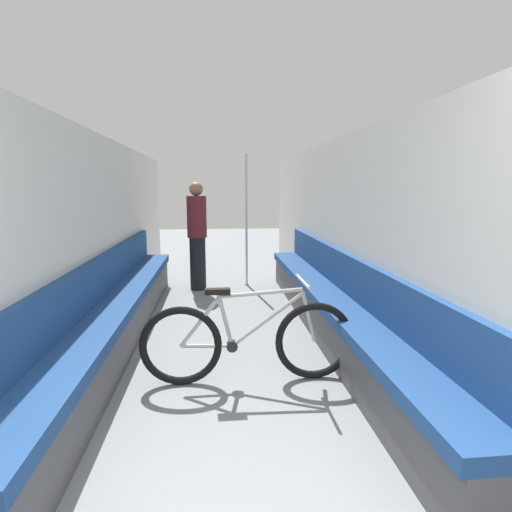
{
  "coord_description": "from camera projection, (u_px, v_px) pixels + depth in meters",
  "views": [
    {
      "loc": [
        -0.1,
        -0.63,
        1.58
      ],
      "look_at": [
        0.35,
        3.79,
        0.82
      ],
      "focal_mm": 28.0,
      "sensor_mm": 36.0,
      "label": 1
    }
  ],
  "objects": [
    {
      "name": "bicycle",
      "position": [
        249.0,
        341.0,
        3.24
      ],
      "size": [
        1.75,
        0.46,
        0.85
      ],
      "rotation": [
        0.0,
        0.0,
        -0.11
      ],
      "color": "black",
      "rests_on": "ground"
    },
    {
      "name": "bench_seat_row_right",
      "position": [
        332.0,
        308.0,
        4.23
      ],
      "size": [
        0.42,
        5.23,
        0.9
      ],
      "color": "#4C4C51",
      "rests_on": "ground"
    },
    {
      "name": "wall_right",
      "position": [
        360.0,
        239.0,
        4.0
      ],
      "size": [
        0.1,
        9.64,
        2.14
      ],
      "primitive_type": "cube",
      "color": "silver",
      "rests_on": "ground"
    },
    {
      "name": "wall_left",
      "position": [
        82.0,
        243.0,
        3.73
      ],
      "size": [
        0.1,
        9.64,
        2.14
      ],
      "primitive_type": "cube",
      "color": "silver",
      "rests_on": "ground"
    },
    {
      "name": "bench_seat_row_left",
      "position": [
        116.0,
        315.0,
        4.01
      ],
      "size": [
        0.42,
        5.23,
        0.9
      ],
      "color": "#4C4C51",
      "rests_on": "ground"
    },
    {
      "name": "grab_pole_near",
      "position": [
        246.0,
        222.0,
        6.42
      ],
      "size": [
        0.08,
        0.08,
        2.12
      ],
      "color": "gray",
      "rests_on": "ground"
    },
    {
      "name": "passenger_standing",
      "position": [
        197.0,
        235.0,
        6.17
      ],
      "size": [
        0.3,
        0.3,
        1.67
      ],
      "rotation": [
        0.0,
        0.0,
        1.88
      ],
      "color": "black",
      "rests_on": "ground"
    }
  ]
}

